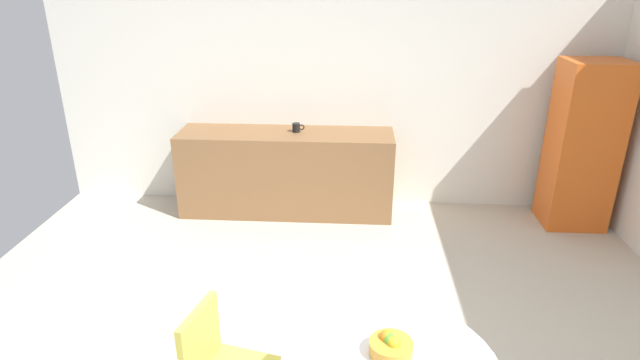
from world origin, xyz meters
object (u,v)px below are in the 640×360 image
at_px(locker_cabinet, 583,146).
at_px(fruit_bowl, 391,346).
at_px(mug_white, 297,128).
at_px(chair_yellow, 216,360).

distance_m(locker_cabinet, fruit_bowl, 3.69).
bearing_deg(mug_white, locker_cabinet, -2.64).
bearing_deg(fruit_bowl, chair_yellow, 171.28).
xyz_separation_m(chair_yellow, fruit_bowl, (0.93, -0.14, 0.26)).
xyz_separation_m(locker_cabinet, chair_yellow, (-3.02, -2.90, -0.33)).
xyz_separation_m(locker_cabinet, fruit_bowl, (-2.10, -3.04, -0.06)).
xyz_separation_m(locker_cabinet, mug_white, (-2.90, 0.13, 0.10)).
relative_size(locker_cabinet, chair_yellow, 2.05).
relative_size(locker_cabinet, mug_white, 13.18).
bearing_deg(chair_yellow, locker_cabinet, 43.80).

